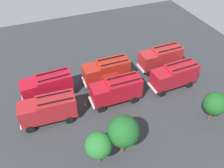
{
  "coord_description": "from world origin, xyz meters",
  "views": [
    {
      "loc": [
        9.22,
        23.7,
        23.64
      ],
      "look_at": [
        0.0,
        0.0,
        1.4
      ],
      "focal_mm": 36.84,
      "sensor_mm": 36.0,
      "label": 1
    }
  ],
  "objects": [
    {
      "name": "tree_1",
      "position": [
        2.59,
        10.03,
        3.69
      ],
      "size": [
        3.54,
        3.54,
        5.48
      ],
      "color": "brown",
      "rests_on": "ground"
    },
    {
      "name": "firefighter_1",
      "position": [
        -4.37,
        -1.57,
        0.91
      ],
      "size": [
        0.44,
        0.29,
        1.64
      ],
      "rotation": [
        0.0,
        0.0,
        1.68
      ],
      "color": "black",
      "rests_on": "ground"
    },
    {
      "name": "fire_truck_2",
      "position": [
        8.95,
        -2.14,
        2.15
      ],
      "size": [
        7.29,
        2.98,
        3.88
      ],
      "rotation": [
        0.0,
        0.0,
        0.04
      ],
      "color": "#AA0F21",
      "rests_on": "ground"
    },
    {
      "name": "firefighter_2",
      "position": [
        -13.34,
        -5.28,
        1.02
      ],
      "size": [
        0.48,
        0.37,
        1.81
      ],
      "rotation": [
        0.0,
        0.0,
        1.23
      ],
      "color": "black",
      "rests_on": "ground"
    },
    {
      "name": "fire_truck_0",
      "position": [
        -9.56,
        -2.49,
        2.15
      ],
      "size": [
        7.24,
        2.86,
        3.88
      ],
      "rotation": [
        0.0,
        0.0,
        0.02
      ],
      "color": "maroon",
      "rests_on": "ground"
    },
    {
      "name": "fire_truck_3",
      "position": [
        -9.02,
        2.36,
        2.15
      ],
      "size": [
        7.3,
        3.01,
        3.88
      ],
      "rotation": [
        0.0,
        0.0,
        0.04
      ],
      "color": "maroon",
      "rests_on": "ground"
    },
    {
      "name": "traffic_cone_0",
      "position": [
        12.46,
        -4.22,
        0.32
      ],
      "size": [
        0.45,
        0.45,
        0.64
      ],
      "primitive_type": "cone",
      "color": "#F2600C",
      "rests_on": "ground"
    },
    {
      "name": "tree_0",
      "position": [
        -9.87,
        9.88,
        3.07
      ],
      "size": [
        2.94,
        2.94,
        4.56
      ],
      "color": "brown",
      "rests_on": "ground"
    },
    {
      "name": "traffic_cone_1",
      "position": [
        4.62,
        1.28,
        0.29
      ],
      "size": [
        0.41,
        0.41,
        0.58
      ],
      "primitive_type": "cone",
      "color": "#F2600C",
      "rests_on": "ground"
    },
    {
      "name": "tree_2",
      "position": [
        5.52,
        10.31,
        3.04
      ],
      "size": [
        2.92,
        2.92,
        4.52
      ],
      "color": "brown",
      "rests_on": "ground"
    },
    {
      "name": "fire_truck_4",
      "position": [
        0.22,
        2.19,
        2.15
      ],
      "size": [
        7.22,
        2.81,
        3.88
      ],
      "rotation": [
        0.0,
        0.0,
        -0.01
      ],
      "color": "#A3101C",
      "rests_on": "ground"
    },
    {
      "name": "ground_plane",
      "position": [
        0.0,
        0.0,
        0.0
      ],
      "size": [
        55.63,
        55.63,
        0.0
      ],
      "primitive_type": "plane",
      "color": "#2D3033"
    },
    {
      "name": "fire_truck_5",
      "position": [
        9.54,
        2.35,
        2.15
      ],
      "size": [
        7.33,
        3.11,
        3.88
      ],
      "rotation": [
        0.0,
        0.0,
        -0.06
      ],
      "color": "maroon",
      "rests_on": "ground"
    },
    {
      "name": "fire_truck_1",
      "position": [
        -0.01,
        -2.39,
        2.15
      ],
      "size": [
        7.21,
        2.76,
        3.88
      ],
      "rotation": [
        0.0,
        0.0,
        0.0
      ],
      "color": "#A02015",
      "rests_on": "ground"
    },
    {
      "name": "firefighter_0",
      "position": [
        1.71,
        -5.34,
        0.9
      ],
      "size": [
        0.42,
        0.26,
        1.62
      ],
      "rotation": [
        0.0,
        0.0,
        4.71
      ],
      "color": "black",
      "rests_on": "ground"
    }
  ]
}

